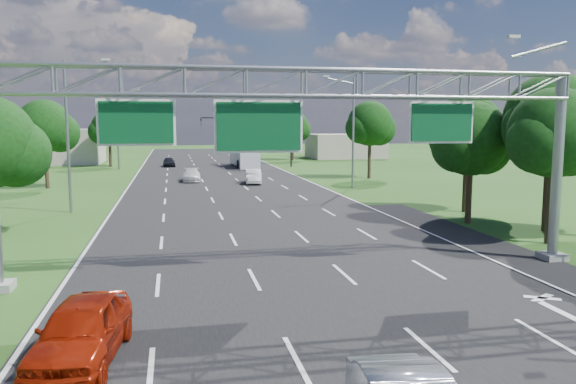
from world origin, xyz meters
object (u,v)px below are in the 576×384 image
object	(u,v)px
sign_gantry	(306,99)
red_coupe	(82,331)
box_truck	(245,154)
traffic_signal	(265,129)

from	to	relation	value
sign_gantry	red_coupe	world-z (taller)	sign_gantry
red_coupe	box_truck	xyz separation A→B (m)	(12.01, 61.72, 0.93)
traffic_signal	red_coupe	xyz separation A→B (m)	(-14.58, -59.92, -4.37)
traffic_signal	red_coupe	bearing A→B (deg)	-103.68
box_truck	traffic_signal	bearing A→B (deg)	-38.75
sign_gantry	box_truck	world-z (taller)	sign_gantry
sign_gantry	box_truck	distance (m)	55.24
sign_gantry	traffic_signal	distance (m)	53.51
red_coupe	box_truck	world-z (taller)	box_truck
box_truck	sign_gantry	bearing A→B (deg)	-98.54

